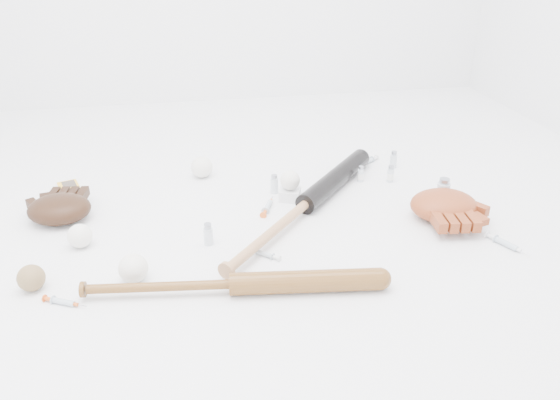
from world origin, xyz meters
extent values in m
plane|color=white|center=(0.00, 0.00, 0.00)|extent=(3.00, 3.00, 0.00)
cube|color=gold|center=(-0.70, 0.45, 0.00)|extent=(0.10, 0.11, 0.01)
cube|color=white|center=(0.11, 0.19, 0.02)|extent=(0.09, 0.09, 0.04)
sphere|color=white|center=(0.11, 0.19, 0.08)|extent=(0.07, 0.07, 0.07)
sphere|color=white|center=(-0.59, -0.01, 0.04)|extent=(0.07, 0.07, 0.07)
sphere|color=white|center=(-0.19, 0.45, 0.04)|extent=(0.08, 0.08, 0.08)
sphere|color=white|center=(-0.42, -0.23, 0.04)|extent=(0.08, 0.08, 0.08)
sphere|color=olive|center=(-0.69, -0.22, 0.04)|extent=(0.07, 0.07, 0.07)
cylinder|color=silver|center=(0.40, 0.29, 0.03)|extent=(0.02, 0.02, 0.06)
cylinder|color=silver|center=(0.58, 0.40, 0.04)|extent=(0.03, 0.03, 0.07)
cylinder|color=silver|center=(0.06, 0.25, 0.04)|extent=(0.03, 0.03, 0.07)
cylinder|color=silver|center=(0.62, 0.04, 0.05)|extent=(0.04, 0.04, 0.11)
cylinder|color=silver|center=(-0.21, -0.07, 0.04)|extent=(0.03, 0.03, 0.07)
cylinder|color=silver|center=(0.52, 0.27, 0.03)|extent=(0.03, 0.03, 0.07)
camera|label=1|loc=(-0.26, -1.54, 0.89)|focal=35.00mm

